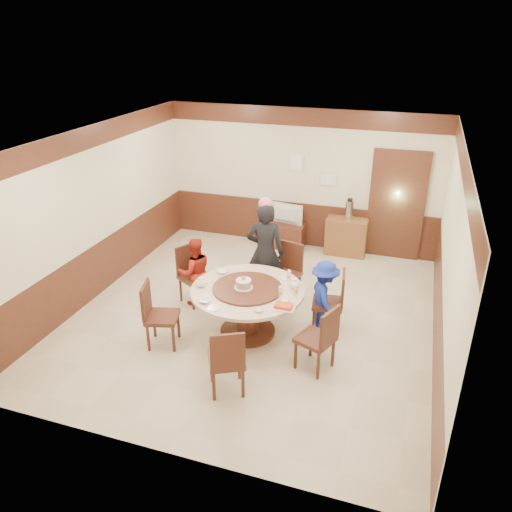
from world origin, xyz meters
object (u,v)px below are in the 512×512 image
(banquet_table, at_px, (247,302))
(tv_stand, at_px, (284,235))
(shrimp_platter, at_px, (284,307))
(thermos, at_px, (349,210))
(person_standing, at_px, (265,252))
(side_cabinet, at_px, (346,237))
(person_blue, at_px, (324,297))
(birthday_cake, at_px, (244,284))
(person_red, at_px, (195,272))
(television, at_px, (284,214))

(banquet_table, height_order, tv_stand, banquet_table)
(shrimp_platter, xyz_separation_m, tv_stand, (-0.99, 3.64, -0.53))
(thermos, bearing_deg, person_standing, -114.85)
(shrimp_platter, height_order, thermos, thermos)
(side_cabinet, bearing_deg, shrimp_platter, -94.52)
(person_blue, distance_m, side_cabinet, 2.89)
(person_standing, bearing_deg, birthday_cake, 83.50)
(person_red, height_order, tv_stand, person_red)
(birthday_cake, height_order, television, birthday_cake)
(television, bearing_deg, person_blue, 125.70)
(birthday_cake, relative_size, television, 0.37)
(tv_stand, height_order, side_cabinet, side_cabinet)
(tv_stand, xyz_separation_m, thermos, (1.30, 0.03, 0.69))
(banquet_table, height_order, shrimp_platter, shrimp_platter)
(person_blue, distance_m, thermos, 2.91)
(banquet_table, bearing_deg, television, 96.02)
(thermos, bearing_deg, person_blue, -88.01)
(person_blue, height_order, television, person_blue)
(shrimp_platter, relative_size, tv_stand, 0.35)
(side_cabinet, bearing_deg, person_blue, -87.62)
(birthday_cake, relative_size, tv_stand, 0.32)
(shrimp_platter, bearing_deg, thermos, 85.17)
(shrimp_platter, xyz_separation_m, side_cabinet, (0.29, 3.67, -0.40))
(person_standing, distance_m, thermos, 2.45)
(side_cabinet, bearing_deg, television, -178.66)
(banquet_table, bearing_deg, thermos, 73.90)
(banquet_table, xyz_separation_m, birthday_cake, (-0.05, -0.03, 0.31))
(banquet_table, relative_size, person_blue, 1.44)
(person_red, relative_size, birthday_cake, 4.23)
(banquet_table, distance_m, birthday_cake, 0.32)
(side_cabinet, bearing_deg, person_red, -126.76)
(banquet_table, distance_m, shrimp_platter, 0.78)
(person_red, distance_m, side_cabinet, 3.41)
(person_standing, bearing_deg, tv_stand, -90.73)
(person_standing, xyz_separation_m, person_red, (-1.03, -0.51, -0.27))
(shrimp_platter, bearing_deg, banquet_table, 150.66)
(tv_stand, relative_size, television, 1.16)
(person_red, distance_m, thermos, 3.43)
(person_blue, xyz_separation_m, tv_stand, (-1.40, 2.85, -0.32))
(tv_stand, distance_m, thermos, 1.47)
(person_blue, xyz_separation_m, birthday_cake, (-1.10, -0.46, 0.27))
(shrimp_platter, height_order, side_cabinet, shrimp_platter)
(person_red, bearing_deg, shrimp_platter, 113.74)
(thermos, bearing_deg, television, -178.68)
(person_blue, xyz_separation_m, side_cabinet, (-0.12, 2.88, -0.20))
(person_standing, distance_m, birthday_cake, 1.12)
(person_red, distance_m, shrimp_platter, 1.99)
(birthday_cake, bearing_deg, tv_stand, 95.17)
(side_cabinet, bearing_deg, person_standing, -114.43)
(person_standing, relative_size, shrimp_platter, 5.67)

